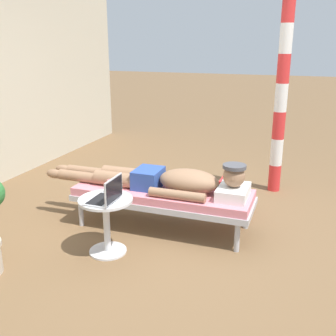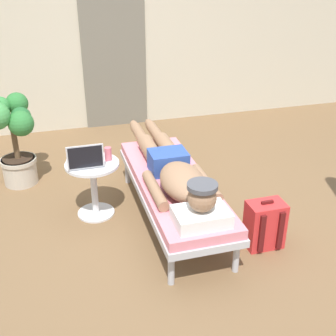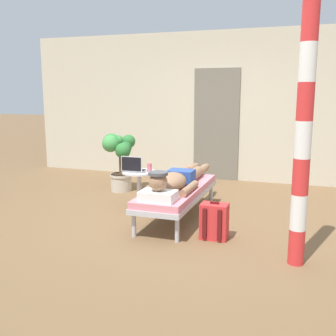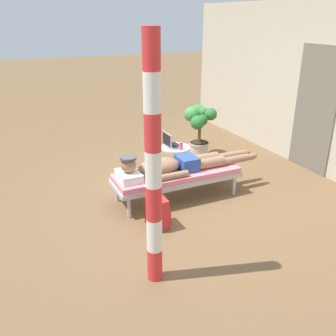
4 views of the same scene
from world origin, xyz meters
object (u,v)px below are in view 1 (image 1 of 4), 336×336
at_px(drink_glass, 111,186).
at_px(backpack, 229,195).
at_px(lounge_chair, 163,196).
at_px(side_table, 106,216).
at_px(person_reclining, 167,180).
at_px(porch_post, 281,98).
at_px(laptop, 107,196).

bearing_deg(drink_glass, backpack, -38.21).
height_order(lounge_chair, side_table, side_table).
distance_m(lounge_chair, backpack, 0.85).
xyz_separation_m(lounge_chair, side_table, (-0.66, 0.29, 0.01)).
relative_size(lounge_chair, drink_glass, 15.05).
distance_m(person_reclining, porch_post, 1.89).
bearing_deg(backpack, porch_post, -24.79).
xyz_separation_m(lounge_chair, drink_glass, (-0.51, 0.32, 0.24)).
relative_size(person_reclining, laptop, 7.00).
relative_size(drink_glass, porch_post, 0.05).
bearing_deg(laptop, lounge_chair, -18.69).
bearing_deg(person_reclining, lounge_chair, 90.00).
bearing_deg(person_reclining, drink_glass, 144.87).
xyz_separation_m(lounge_chair, backpack, (0.61, -0.57, -0.15)).
relative_size(side_table, laptop, 1.69).
bearing_deg(person_reclining, porch_post, -31.93).
height_order(lounge_chair, porch_post, porch_post).
relative_size(laptop, drink_glass, 2.55).
bearing_deg(lounge_chair, backpack, -42.79).
height_order(person_reclining, backpack, person_reclining).
bearing_deg(backpack, laptop, 148.71).
height_order(laptop, backpack, laptop).
xyz_separation_m(side_table, backpack, (1.27, -0.86, -0.16)).
bearing_deg(porch_post, person_reclining, 148.07).
bearing_deg(laptop, porch_post, -28.79).
xyz_separation_m(side_table, drink_glass, (0.15, 0.02, 0.23)).
relative_size(side_table, porch_post, 0.22).
bearing_deg(person_reclining, backpack, -40.60).
bearing_deg(lounge_chair, drink_glass, 148.14).
bearing_deg(backpack, lounge_chair, 137.21).
height_order(person_reclining, side_table, person_reclining).
bearing_deg(side_table, porch_post, -30.48).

